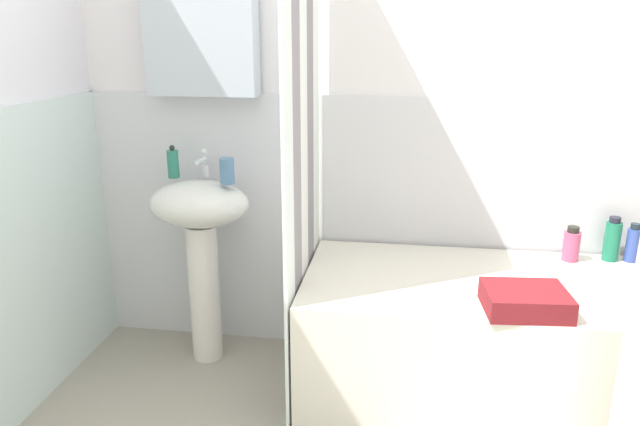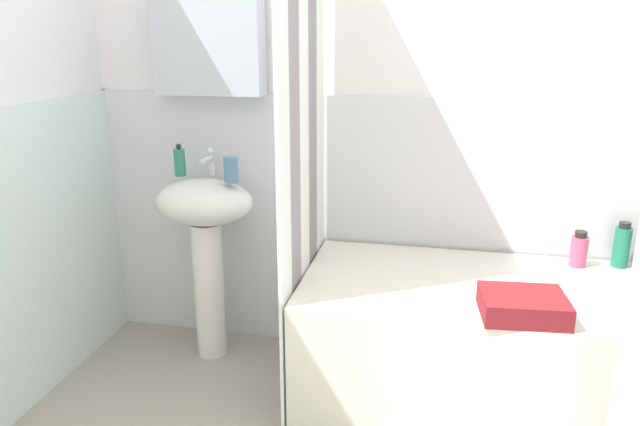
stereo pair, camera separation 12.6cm
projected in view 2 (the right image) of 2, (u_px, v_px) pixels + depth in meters
The scene contains 10 objects.
wall_back_tiled at pixel (422, 111), 2.50m from camera, with size 3.60×0.18×2.40m.
sink at pixel (206, 229), 2.62m from camera, with size 0.44×0.34×0.85m.
faucet at pixel (209, 162), 2.61m from camera, with size 0.03×0.12×0.12m.
soap_dispenser at pixel (180, 162), 2.61m from camera, with size 0.05×0.05×0.14m.
toothbrush_cup at pixel (231, 170), 2.49m from camera, with size 0.06×0.06×0.11m, color teal.
bathtub at pixel (499, 348), 2.31m from camera, with size 1.55×0.72×0.54m, color silver.
shower_curtain at pixel (303, 157), 2.25m from camera, with size 0.01×0.72×2.00m.
conditioner_bottle at pixel (622, 246), 2.39m from camera, with size 0.06×0.06×0.19m.
body_wash_bottle at pixel (579, 250), 2.40m from camera, with size 0.07×0.07×0.15m.
towel_folded at pixel (523, 306), 1.98m from camera, with size 0.28×0.22×0.08m, color maroon.
Camera 2 is at (0.04, -1.29, 1.45)m, focal length 32.93 mm.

